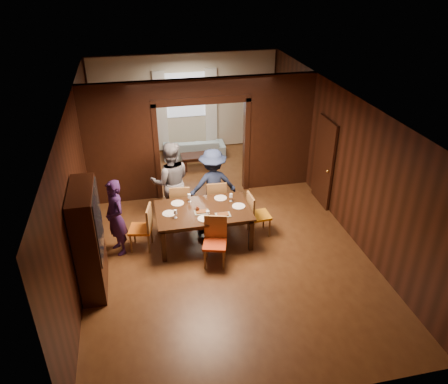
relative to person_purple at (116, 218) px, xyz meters
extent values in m
plane|color=#542F17|center=(2.10, 0.52, -0.80)|extent=(9.00, 9.00, 0.00)
cube|color=silver|center=(2.10, 0.52, 2.10)|extent=(5.50, 9.00, 0.02)
cube|color=black|center=(2.10, 5.02, 0.65)|extent=(5.50, 0.02, 2.90)
cube|color=black|center=(-0.65, 0.52, 0.65)|extent=(0.02, 9.00, 2.90)
cube|color=black|center=(4.85, 0.52, 0.65)|extent=(0.02, 9.00, 2.90)
cube|color=black|center=(0.18, 2.12, 0.40)|extent=(1.65, 0.15, 2.40)
cube|color=black|center=(4.03, 2.12, 0.40)|extent=(1.65, 0.15, 2.40)
cube|color=black|center=(2.10, 2.12, 1.85)|extent=(5.50, 0.15, 0.50)
cube|color=beige|center=(2.10, 4.99, 0.65)|extent=(5.40, 0.04, 2.85)
imported|color=#341A4D|center=(0.00, 0.00, 0.00)|extent=(0.59, 0.69, 1.59)
imported|color=slate|center=(1.20, 1.05, 0.13)|extent=(0.91, 0.72, 1.85)
imported|color=#1C2746|center=(2.12, 0.90, 0.04)|extent=(1.11, 0.68, 1.67)
imported|color=#9ABBC9|center=(2.22, 4.37, -0.53)|extent=(1.84, 0.80, 0.53)
imported|color=black|center=(1.81, 0.15, 0.01)|extent=(0.36, 0.36, 0.09)
cube|color=black|center=(1.74, -0.01, -0.42)|extent=(1.92, 1.20, 0.76)
cube|color=black|center=(2.13, 3.54, -0.60)|extent=(0.80, 0.50, 0.40)
cube|color=black|center=(-0.43, -0.98, 0.20)|extent=(0.40, 1.20, 2.00)
cube|color=black|center=(4.80, 1.02, 0.25)|extent=(0.06, 0.90, 2.10)
cube|color=silver|center=(2.10, 4.96, 0.90)|extent=(1.20, 0.03, 1.30)
cube|color=white|center=(1.35, 4.92, 0.45)|extent=(0.35, 0.06, 2.40)
cube|color=white|center=(2.85, 4.92, 0.45)|extent=(0.35, 0.06, 2.40)
cylinder|color=silver|center=(1.04, -0.01, -0.03)|extent=(0.27, 0.27, 0.01)
cylinder|color=white|center=(1.26, 0.36, -0.03)|extent=(0.27, 0.27, 0.01)
cylinder|color=silver|center=(2.18, 0.38, -0.03)|extent=(0.27, 0.27, 0.01)
cylinder|color=white|center=(2.48, -0.03, -0.03)|extent=(0.27, 0.27, 0.01)
cylinder|color=silver|center=(1.71, -0.35, -0.03)|extent=(0.27, 0.27, 0.01)
cube|color=slate|center=(1.69, -0.11, -0.02)|extent=(0.30, 0.20, 0.04)
cube|color=gray|center=(2.09, -0.30, -0.02)|extent=(0.30, 0.20, 0.04)
cylinder|color=silver|center=(1.78, -0.30, 0.03)|extent=(0.07, 0.07, 0.14)
camera|label=1|loc=(0.54, -7.54, 4.57)|focal=35.00mm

